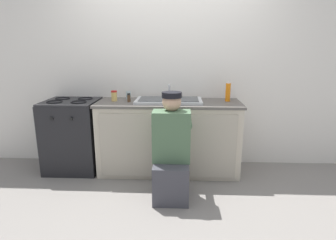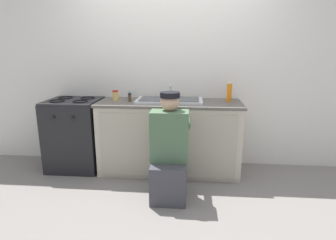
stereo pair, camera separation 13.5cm
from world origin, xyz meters
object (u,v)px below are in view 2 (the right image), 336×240
sink_double_basin (169,100)px  condiment_jar (115,95)px  spice_bottle_pepper (130,97)px  stove_range (76,134)px  water_glass (130,95)px  plumber_person (169,155)px  soap_bottle_orange (229,92)px

sink_double_basin → condiment_jar: size_ratio=6.25×
spice_bottle_pepper → sink_double_basin: bearing=4.0°
stove_range → water_glass: water_glass is taller
spice_bottle_pepper → plumber_person: bearing=-49.7°
condiment_jar → stove_range: bearing=-177.7°
soap_bottle_orange → spice_bottle_pepper: (-1.20, -0.10, -0.06)m
spice_bottle_pepper → water_glass: bearing=101.8°
water_glass → spice_bottle_pepper: (0.04, -0.20, 0.00)m
plumber_person → water_glass: plumber_person is taller
sink_double_basin → plumber_person: bearing=-85.3°
condiment_jar → plumber_person: bearing=-43.3°
condiment_jar → spice_bottle_pepper: size_ratio=1.22×
water_glass → condiment_jar: size_ratio=0.78×
stove_range → water_glass: (0.69, 0.17, 0.49)m
condiment_jar → spice_bottle_pepper: 0.20m
water_glass → soap_bottle_orange: (1.24, -0.10, 0.06)m
stove_range → plumber_person: 1.44m
plumber_person → water_glass: bearing=124.7°
soap_bottle_orange → spice_bottle_pepper: soap_bottle_orange is taller
sink_double_basin → plumber_person: plumber_person is taller
water_glass → spice_bottle_pepper: bearing=-78.2°
stove_range → soap_bottle_orange: size_ratio=3.65×
water_glass → spice_bottle_pepper: size_ratio=0.95×
stove_range → plumber_person: size_ratio=0.83×
water_glass → spice_bottle_pepper: spice_bottle_pepper is taller
plumber_person → spice_bottle_pepper: (-0.54, 0.64, 0.48)m
water_glass → stove_range: bearing=-166.2°
soap_bottle_orange → condiment_jar: 1.40m
plumber_person → soap_bottle_orange: (0.66, 0.73, 0.55)m
sink_double_basin → water_glass: (-0.52, 0.17, 0.03)m
condiment_jar → spice_bottle_pepper: condiment_jar is taller
stove_range → plumber_person: plumber_person is taller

